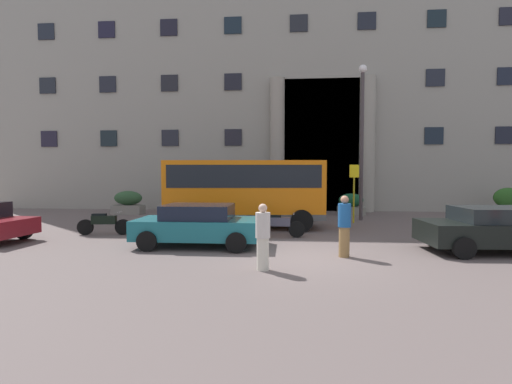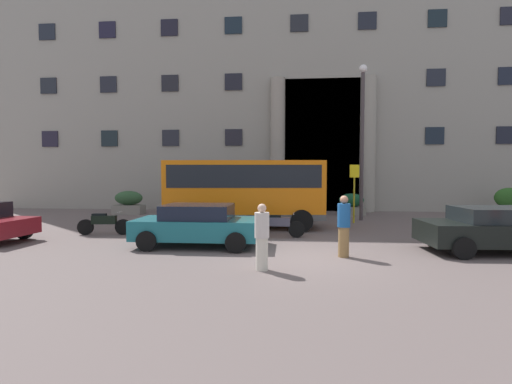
{
  "view_description": "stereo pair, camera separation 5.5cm",
  "coord_description": "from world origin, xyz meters",
  "px_view_note": "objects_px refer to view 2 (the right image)",
  "views": [
    {
      "loc": [
        -0.68,
        -10.47,
        2.38
      ],
      "look_at": [
        -1.96,
        4.92,
        1.58
      ],
      "focal_mm": 26.14,
      "sensor_mm": 36.0,
      "label": 1
    },
    {
      "loc": [
        -0.62,
        -10.47,
        2.38
      ],
      "look_at": [
        -1.96,
        4.92,
        1.58
      ],
      "focal_mm": 26.14,
      "sensor_mm": 36.0,
      "label": 2
    }
  ],
  "objects_px": {
    "white_taxi_kerbside": "(198,225)",
    "parked_sedan_second": "(499,229)",
    "pedestrian_man_crossing": "(344,226)",
    "hedge_planter_east": "(351,205)",
    "scooter_by_planter": "(195,225)",
    "motorcycle_far_end": "(103,223)",
    "hedge_planter_entrance_right": "(509,203)",
    "hedge_planter_far_east": "(272,202)",
    "lamppost_plaza_centre": "(362,131)",
    "pedestrian_child_trailing": "(262,237)",
    "hedge_planter_entrance_left": "(129,203)",
    "motorcycle_near_kerb": "(278,225)",
    "bus_stop_sign": "(354,187)",
    "hedge_planter_far_west": "(213,202)",
    "orange_minibus": "(245,188)"
  },
  "relations": [
    {
      "from": "motorcycle_near_kerb",
      "to": "pedestrian_man_crossing",
      "type": "bearing_deg",
      "value": -55.22
    },
    {
      "from": "orange_minibus",
      "to": "hedge_planter_entrance_right",
      "type": "height_order",
      "value": "orange_minibus"
    },
    {
      "from": "white_taxi_kerbside",
      "to": "motorcycle_far_end",
      "type": "xyz_separation_m",
      "value": [
        -4.17,
        1.84,
        -0.25
      ]
    },
    {
      "from": "white_taxi_kerbside",
      "to": "parked_sedan_second",
      "type": "distance_m",
      "value": 9.17
    },
    {
      "from": "motorcycle_near_kerb",
      "to": "scooter_by_planter",
      "type": "height_order",
      "value": "same"
    },
    {
      "from": "pedestrian_child_trailing",
      "to": "hedge_planter_east",
      "type": "bearing_deg",
      "value": -72.1
    },
    {
      "from": "parked_sedan_second",
      "to": "scooter_by_planter",
      "type": "relative_size",
      "value": 2.34
    },
    {
      "from": "bus_stop_sign",
      "to": "motorcycle_far_end",
      "type": "distance_m",
      "value": 11.11
    },
    {
      "from": "hedge_planter_entrance_left",
      "to": "white_taxi_kerbside",
      "type": "distance_m",
      "value": 10.98
    },
    {
      "from": "bus_stop_sign",
      "to": "hedge_planter_east",
      "type": "height_order",
      "value": "bus_stop_sign"
    },
    {
      "from": "hedge_planter_far_west",
      "to": "pedestrian_man_crossing",
      "type": "height_order",
      "value": "pedestrian_man_crossing"
    },
    {
      "from": "pedestrian_man_crossing",
      "to": "parked_sedan_second",
      "type": "bearing_deg",
      "value": -82.44
    },
    {
      "from": "hedge_planter_entrance_right",
      "to": "pedestrian_man_crossing",
      "type": "relative_size",
      "value": 0.91
    },
    {
      "from": "pedestrian_man_crossing",
      "to": "motorcycle_far_end",
      "type": "bearing_deg",
      "value": 66.26
    },
    {
      "from": "hedge_planter_entrance_right",
      "to": "lamppost_plaza_centre",
      "type": "height_order",
      "value": "lamppost_plaza_centre"
    },
    {
      "from": "hedge_planter_entrance_left",
      "to": "white_taxi_kerbside",
      "type": "bearing_deg",
      "value": -54.94
    },
    {
      "from": "hedge_planter_east",
      "to": "bus_stop_sign",
      "type": "bearing_deg",
      "value": -97.51
    },
    {
      "from": "white_taxi_kerbside",
      "to": "hedge_planter_east",
      "type": "bearing_deg",
      "value": 56.03
    },
    {
      "from": "scooter_by_planter",
      "to": "lamppost_plaza_centre",
      "type": "height_order",
      "value": "lamppost_plaza_centre"
    },
    {
      "from": "hedge_planter_entrance_right",
      "to": "pedestrian_child_trailing",
      "type": "xyz_separation_m",
      "value": [
        -12.57,
        -12.3,
        0.05
      ]
    },
    {
      "from": "orange_minibus",
      "to": "pedestrian_man_crossing",
      "type": "relative_size",
      "value": 3.92
    },
    {
      "from": "orange_minibus",
      "to": "motorcycle_near_kerb",
      "type": "relative_size",
      "value": 3.56
    },
    {
      "from": "parked_sedan_second",
      "to": "lamppost_plaza_centre",
      "type": "relative_size",
      "value": 0.58
    },
    {
      "from": "hedge_planter_far_east",
      "to": "motorcycle_far_end",
      "type": "height_order",
      "value": "hedge_planter_far_east"
    },
    {
      "from": "orange_minibus",
      "to": "scooter_by_planter",
      "type": "relative_size",
      "value": 3.56
    },
    {
      "from": "bus_stop_sign",
      "to": "scooter_by_planter",
      "type": "xyz_separation_m",
      "value": [
        -6.56,
        -4.45,
        -1.25
      ]
    },
    {
      "from": "motorcycle_near_kerb",
      "to": "pedestrian_child_trailing",
      "type": "bearing_deg",
      "value": -90.63
    },
    {
      "from": "parked_sedan_second",
      "to": "lamppost_plaza_centre",
      "type": "bearing_deg",
      "value": 106.67
    },
    {
      "from": "hedge_planter_entrance_right",
      "to": "lamppost_plaza_centre",
      "type": "bearing_deg",
      "value": -164.5
    },
    {
      "from": "white_taxi_kerbside",
      "to": "motorcycle_near_kerb",
      "type": "xyz_separation_m",
      "value": [
        2.52,
        1.88,
        -0.25
      ]
    },
    {
      "from": "bus_stop_sign",
      "to": "hedge_planter_entrance_left",
      "type": "bearing_deg",
      "value": 166.81
    },
    {
      "from": "pedestrian_child_trailing",
      "to": "hedge_planter_entrance_right",
      "type": "bearing_deg",
      "value": -99.02
    },
    {
      "from": "white_taxi_kerbside",
      "to": "hedge_planter_far_west",
      "type": "bearing_deg",
      "value": 98.67
    },
    {
      "from": "hedge_planter_east",
      "to": "parked_sedan_second",
      "type": "relative_size",
      "value": 0.32
    },
    {
      "from": "hedge_planter_east",
      "to": "scooter_by_planter",
      "type": "xyz_separation_m",
      "value": [
        -7.01,
        -7.92,
        -0.13
      ]
    },
    {
      "from": "hedge_planter_entrance_right",
      "to": "scooter_by_planter",
      "type": "height_order",
      "value": "hedge_planter_entrance_right"
    },
    {
      "from": "orange_minibus",
      "to": "bus_stop_sign",
      "type": "relative_size",
      "value": 2.47
    },
    {
      "from": "hedge_planter_far_west",
      "to": "scooter_by_planter",
      "type": "distance_m",
      "value": 7.69
    },
    {
      "from": "orange_minibus",
      "to": "lamppost_plaza_centre",
      "type": "bearing_deg",
      "value": 23.13
    },
    {
      "from": "parked_sedan_second",
      "to": "scooter_by_planter",
      "type": "xyz_separation_m",
      "value": [
        -9.7,
        1.85,
        -0.25
      ]
    },
    {
      "from": "motorcycle_near_kerb",
      "to": "pedestrian_child_trailing",
      "type": "distance_m",
      "value": 4.73
    },
    {
      "from": "hedge_planter_far_east",
      "to": "hedge_planter_east",
      "type": "distance_m",
      "value": 4.49
    },
    {
      "from": "parked_sedan_second",
      "to": "pedestrian_man_crossing",
      "type": "relative_size",
      "value": 2.57
    },
    {
      "from": "hedge_planter_entrance_right",
      "to": "motorcycle_near_kerb",
      "type": "xyz_separation_m",
      "value": [
        -12.33,
        -7.59,
        -0.31
      ]
    },
    {
      "from": "motorcycle_near_kerb",
      "to": "bus_stop_sign",
      "type": "bearing_deg",
      "value": 52.69
    },
    {
      "from": "hedge_planter_far_west",
      "to": "parked_sedan_second",
      "type": "bearing_deg",
      "value": -41.93
    },
    {
      "from": "hedge_planter_far_west",
      "to": "hedge_planter_entrance_left",
      "type": "bearing_deg",
      "value": -176.53
    },
    {
      "from": "hedge_planter_east",
      "to": "motorcycle_near_kerb",
      "type": "distance_m",
      "value": 8.64
    },
    {
      "from": "hedge_planter_east",
      "to": "pedestrian_man_crossing",
      "type": "xyz_separation_m",
      "value": [
        -2.0,
        -10.76,
        0.29
      ]
    },
    {
      "from": "hedge_planter_east",
      "to": "pedestrian_child_trailing",
      "type": "bearing_deg",
      "value": -108.71
    }
  ]
}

